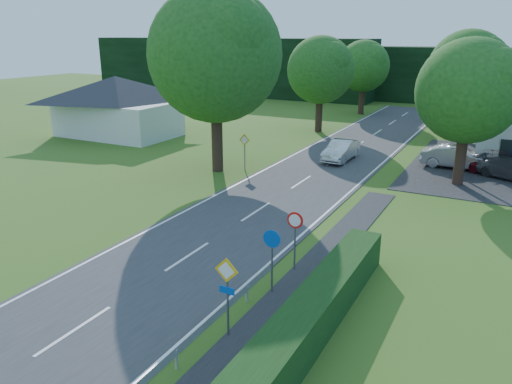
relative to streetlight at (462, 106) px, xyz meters
The scene contains 23 objects.
road 13.59m from the streetlight, 128.88° to the right, with size 7.00×80.00×0.04m, color #333335.
line_edge_left 15.73m from the streetlight, 138.52° to the right, with size 0.12×80.00×0.01m, color white.
line_edge_right 11.95m from the streetlight, 115.70° to the right, with size 0.12×80.00×0.01m, color white.
line_centre 13.58m from the streetlight, 128.88° to the right, with size 0.12×80.00×0.01m, color white, non-canonical shape.
tree_main 15.35m from the streetlight, 156.89° to the right, with size 9.40×9.40×11.64m, color #194A16, non-canonical shape.
tree_left_far 16.45m from the streetlight, 142.56° to the left, with size 7.00×7.00×8.58m, color #194A16, non-canonical shape.
tree_right_far 12.05m from the streetlight, 95.06° to the left, with size 7.40×7.40×9.09m, color #194A16, non-canonical shape.
tree_left_back 25.34m from the streetlight, 119.73° to the left, with size 6.60×6.60×8.07m, color #194A16, non-canonical shape.
tree_right_back 20.12m from the streetlight, 95.89° to the left, with size 6.20×6.20×7.56m, color #194A16, non-canonical shape.
tree_right_mid 2.05m from the streetlight, 77.66° to the right, with size 7.00×7.00×8.58m, color #194A16, non-canonical shape.
treeline_left 48.22m from the streetlight, 138.42° to the left, with size 44.00×6.00×8.00m, color black.
treeline_right 36.01m from the streetlight, 90.10° to the left, with size 30.00×5.00×7.00m, color black.
bungalow_left 28.12m from the streetlight, behind, with size 11.00×6.50×5.20m.
streetlight is the anchor object (origin of this frame).
sign_priority_right 22.50m from the streetlight, 99.70° to the right, with size 0.78×0.09×2.59m.
sign_roundabout 19.59m from the streetlight, 101.19° to the right, with size 0.64×0.08×2.37m.
sign_speed_limit 17.64m from the streetlight, 102.46° to the right, with size 0.64×0.11×2.37m.
sign_priority_left 13.80m from the streetlight, 158.22° to the right, with size 0.78×0.09×2.44m.
moving_car 8.55m from the streetlight, behind, with size 1.50×4.30×1.42m, color silver.
motorcycle 8.82m from the streetlight, behind, with size 0.68×1.95×1.03m, color black.
parked_car_red 4.33m from the streetlight, 86.47° to the left, with size 1.64×4.07×1.39m, color #610A14.
parked_car_silver_a 4.13m from the streetlight, 94.07° to the left, with size 1.58×4.53×1.49m, color #A2A3A7.
parasol 4.16m from the streetlight, 20.32° to the left, with size 1.95×1.98×1.79m, color #A52C0D.
Camera 1 is at (11.10, -3.18, 8.75)m, focal length 35.00 mm.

